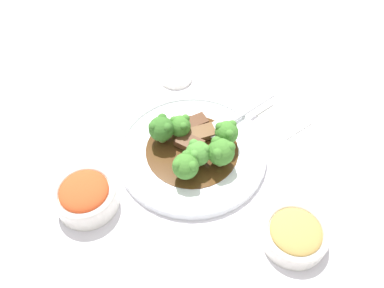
{
  "coord_description": "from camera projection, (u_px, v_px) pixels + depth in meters",
  "views": [
    {
      "loc": [
        -0.41,
        0.27,
        0.64
      ],
      "look_at": [
        0.0,
        0.0,
        0.03
      ],
      "focal_mm": 35.0,
      "sensor_mm": 36.0,
      "label": 1
    }
  ],
  "objects": [
    {
      "name": "ground_plane",
      "position": [
        192.0,
        154.0,
        0.81
      ],
      "size": [
        4.0,
        4.0,
        0.0
      ],
      "primitive_type": "plane",
      "color": "silver"
    },
    {
      "name": "main_plate",
      "position": [
        192.0,
        151.0,
        0.8
      ],
      "size": [
        0.32,
        0.32,
        0.02
      ],
      "color": "white",
      "rests_on": "ground_plane"
    },
    {
      "name": "beef_strip_0",
      "position": [
        195.0,
        122.0,
        0.83
      ],
      "size": [
        0.04,
        0.06,
        0.01
      ],
      "color": "#56331E",
      "rests_on": "main_plate"
    },
    {
      "name": "beef_strip_1",
      "position": [
        201.0,
        133.0,
        0.81
      ],
      "size": [
        0.05,
        0.07,
        0.01
      ],
      "color": "brown",
      "rests_on": "main_plate"
    },
    {
      "name": "beef_strip_2",
      "position": [
        188.0,
        144.0,
        0.79
      ],
      "size": [
        0.07,
        0.06,
        0.02
      ],
      "color": "#56331E",
      "rests_on": "main_plate"
    },
    {
      "name": "broccoli_floret_0",
      "position": [
        221.0,
        152.0,
        0.74
      ],
      "size": [
        0.06,
        0.06,
        0.06
      ],
      "color": "#8EB756",
      "rests_on": "main_plate"
    },
    {
      "name": "broccoli_floret_1",
      "position": [
        227.0,
        132.0,
        0.78
      ],
      "size": [
        0.05,
        0.05,
        0.06
      ],
      "color": "#8EB756",
      "rests_on": "main_plate"
    },
    {
      "name": "broccoli_floret_2",
      "position": [
        186.0,
        166.0,
        0.72
      ],
      "size": [
        0.05,
        0.05,
        0.06
      ],
      "color": "#8EB756",
      "rests_on": "main_plate"
    },
    {
      "name": "broccoli_floret_3",
      "position": [
        198.0,
        153.0,
        0.74
      ],
      "size": [
        0.05,
        0.05,
        0.06
      ],
      "color": "#8EB756",
      "rests_on": "main_plate"
    },
    {
      "name": "broccoli_floret_4",
      "position": [
        181.0,
        125.0,
        0.8
      ],
      "size": [
        0.05,
        0.05,
        0.05
      ],
      "color": "#7FA84C",
      "rests_on": "main_plate"
    },
    {
      "name": "broccoli_floret_5",
      "position": [
        161.0,
        128.0,
        0.78
      ],
      "size": [
        0.05,
        0.05,
        0.06
      ],
      "color": "#8EB756",
      "rests_on": "main_plate"
    },
    {
      "name": "serving_spoon",
      "position": [
        224.0,
        126.0,
        0.82
      ],
      "size": [
        0.06,
        0.21,
        0.01
      ],
      "color": "silver",
      "rests_on": "main_plate"
    },
    {
      "name": "side_bowl_kimchi",
      "position": [
        86.0,
        195.0,
        0.71
      ],
      "size": [
        0.12,
        0.12,
        0.06
      ],
      "color": "white",
      "rests_on": "ground_plane"
    },
    {
      "name": "side_bowl_appetizer",
      "position": [
        295.0,
        234.0,
        0.67
      ],
      "size": [
        0.12,
        0.12,
        0.04
      ],
      "color": "white",
      "rests_on": "ground_plane"
    },
    {
      "name": "sauce_dish",
      "position": [
        176.0,
        77.0,
        0.95
      ],
      "size": [
        0.08,
        0.08,
        0.01
      ],
      "color": "white",
      "rests_on": "ground_plane"
    },
    {
      "name": "paper_napkin",
      "position": [
        284.0,
        119.0,
        0.87
      ],
      "size": [
        0.1,
        0.09,
        0.01
      ],
      "color": "silver",
      "rests_on": "ground_plane"
    }
  ]
}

